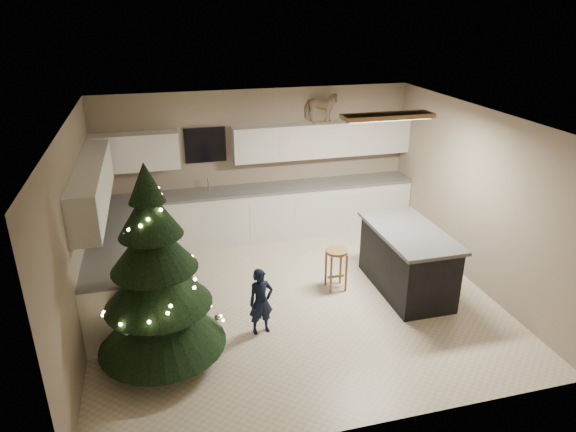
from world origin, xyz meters
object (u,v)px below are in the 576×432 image
Objects in this scene: island at (407,260)px; bar_stool at (336,260)px; rocking_horse at (321,107)px; toddler at (261,302)px; christmas_tree at (157,286)px.

island is 1.02m from bar_stool.
rocking_horse is (0.43, 2.19, 1.80)m from bar_stool.
toddler is (-1.29, -0.79, -0.03)m from bar_stool.
rocking_horse reaches higher than island.
toddler is 1.35× the size of rocking_horse.
rocking_horse is at bearing 78.98° from bar_stool.
island is 2.57× the size of rocking_horse.
bar_stool is 2.78m from christmas_tree.
bar_stool is 0.26× the size of christmas_tree.
island is at bearing -142.57° from rocking_horse.
island is at bearing -15.77° from bar_stool.
christmas_tree is (-3.51, -0.76, 0.52)m from island.
christmas_tree is 1.38m from toddler.
bar_stool is at bearing 164.23° from island.
bar_stool is at bearing 22.37° from christmas_tree.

